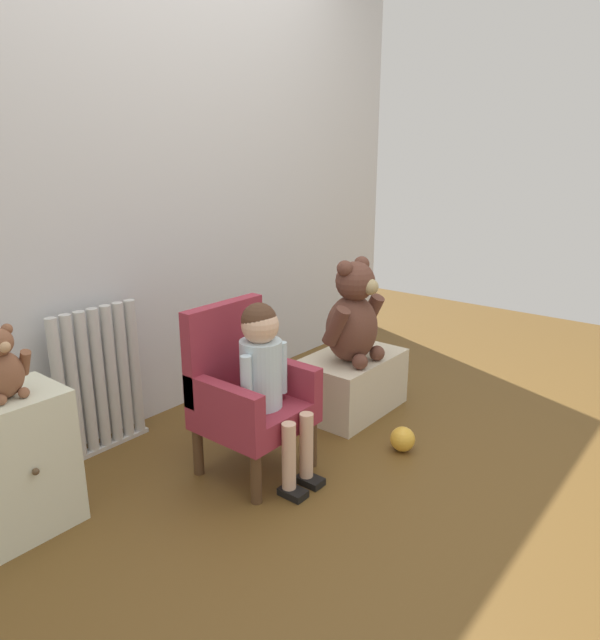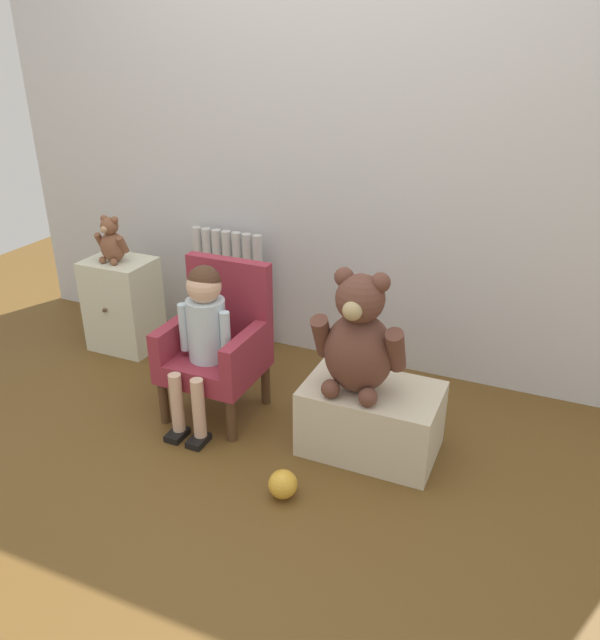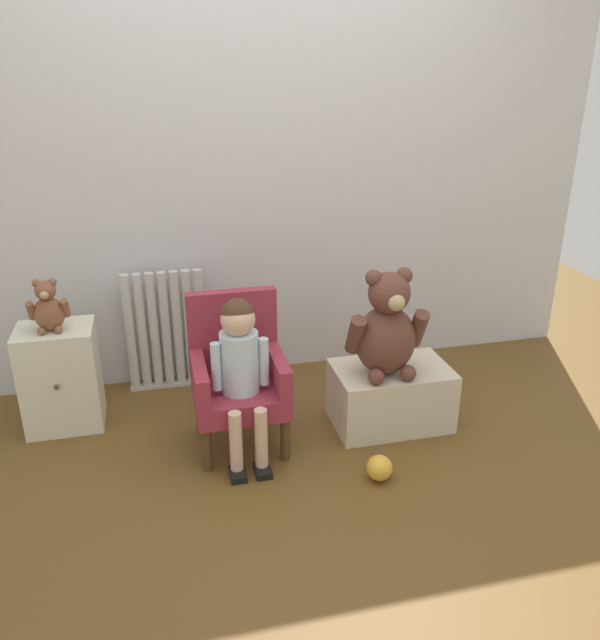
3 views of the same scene
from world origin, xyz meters
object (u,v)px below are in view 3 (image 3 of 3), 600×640
small_dresser (61,377)px  small_teddy_bear (48,308)px  child_armchair (238,374)px  low_bench (390,395)px  radiator (166,331)px  toy_ball (379,468)px  child_figure (240,357)px  large_teddy_bear (387,329)px

small_dresser → small_teddy_bear: (-0.00, -0.02, 0.37)m
child_armchair → low_bench: (0.75, -0.03, -0.20)m
radiator → toy_ball: (0.83, -1.07, -0.27)m
small_dresser → child_armchair: 0.88m
radiator → child_figure: 0.80m
small_dresser → small_teddy_bear: 0.37m
child_figure → low_bench: child_figure is taller
large_teddy_bear → toy_ball: large_teddy_bear is taller
large_teddy_bear → small_teddy_bear: size_ratio=2.07×
small_dresser → small_teddy_bear: size_ratio=2.06×
child_armchair → toy_ball: (0.53, -0.46, -0.29)m
radiator → small_teddy_bear: small_teddy_bear is taller
radiator → small_dresser: 0.59m
child_armchair → child_figure: bearing=-90.0°
small_dresser → child_armchair: bearing=-22.5°
large_teddy_bear → small_teddy_bear: (-1.50, 0.38, 0.10)m
child_armchair → child_figure: size_ratio=0.95×
toy_ball → low_bench: bearing=63.7°
radiator → low_bench: size_ratio=1.18×
small_teddy_bear → toy_ball: size_ratio=2.21×
radiator → small_teddy_bear: (-0.52, -0.30, 0.30)m
child_armchair → large_teddy_bear: (0.69, -0.07, 0.18)m
low_bench → toy_ball: 0.48m
low_bench → small_teddy_bear: 1.67m
child_armchair → low_bench: bearing=-2.3°
child_figure → toy_ball: (0.53, -0.34, -0.43)m
child_figure → small_dresser: bearing=151.1°
child_armchair → small_teddy_bear: small_teddy_bear is taller
small_dresser → low_bench: (1.56, -0.37, -0.11)m
child_figure → toy_ball: bearing=-32.6°
small_dresser → large_teddy_bear: size_ratio=1.00×
low_bench → radiator: bearing=148.2°
radiator → child_armchair: bearing=-64.2°
child_figure → low_bench: 0.82m
radiator → low_bench: (1.04, -0.64, -0.18)m
child_armchair → low_bench: 0.77m
low_bench → small_teddy_bear: (-1.56, 0.34, 0.47)m
radiator → child_figure: (0.30, -0.73, 0.16)m
small_teddy_bear → low_bench: bearing=-12.4°
child_armchair → small_teddy_bear: 0.92m
child_armchair → large_teddy_bear: large_teddy_bear is taller
radiator → large_teddy_bear: size_ratio=1.28×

